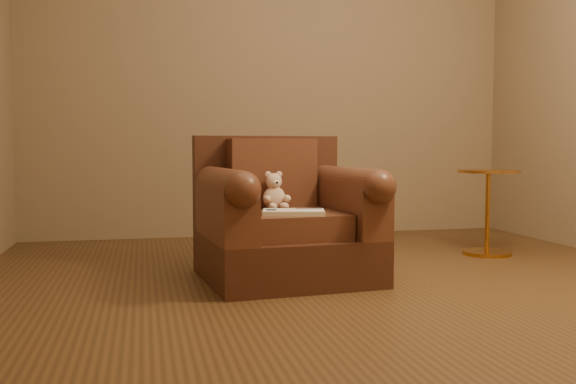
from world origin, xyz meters
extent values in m
plane|color=brown|center=(0.00, 0.00, 0.00)|extent=(4.00, 4.00, 0.00)
cube|color=#887053|center=(0.00, 2.00, 1.35)|extent=(4.00, 0.02, 2.70)
cube|color=#412215|center=(-0.29, 0.21, 0.12)|extent=(0.96, 0.92, 0.25)
cube|color=#412215|center=(-0.32, 0.59, 0.52)|extent=(0.89, 0.17, 0.55)
cube|color=brown|center=(-0.28, 0.17, 0.31)|extent=(0.57, 0.66, 0.13)
cube|color=brown|center=(-0.31, 0.47, 0.58)|extent=(0.52, 0.19, 0.40)
cube|color=brown|center=(-0.63, 0.13, 0.39)|extent=(0.25, 0.76, 0.28)
cube|color=brown|center=(0.07, 0.20, 0.39)|extent=(0.25, 0.76, 0.28)
cylinder|color=brown|center=(-0.63, 0.13, 0.53)|extent=(0.25, 0.76, 0.18)
cylinder|color=brown|center=(0.07, 0.20, 0.53)|extent=(0.25, 0.76, 0.18)
ellipsoid|color=beige|center=(-0.33, 0.33, 0.44)|extent=(0.13, 0.11, 0.13)
sphere|color=beige|center=(-0.33, 0.34, 0.53)|extent=(0.09, 0.09, 0.09)
ellipsoid|color=beige|center=(-0.36, 0.34, 0.57)|extent=(0.04, 0.02, 0.04)
ellipsoid|color=beige|center=(-0.30, 0.35, 0.57)|extent=(0.04, 0.02, 0.04)
ellipsoid|color=beige|center=(-0.33, 0.30, 0.53)|extent=(0.04, 0.03, 0.04)
sphere|color=black|center=(-0.32, 0.28, 0.53)|extent=(0.01, 0.01, 0.01)
ellipsoid|color=beige|center=(-0.38, 0.27, 0.44)|extent=(0.04, 0.08, 0.04)
ellipsoid|color=beige|center=(-0.27, 0.29, 0.44)|extent=(0.04, 0.08, 0.04)
ellipsoid|color=beige|center=(-0.35, 0.25, 0.40)|extent=(0.05, 0.08, 0.04)
ellipsoid|color=beige|center=(-0.29, 0.26, 0.40)|extent=(0.05, 0.08, 0.04)
cube|color=beige|center=(-0.29, 0.01, 0.39)|extent=(0.35, 0.26, 0.02)
cube|color=white|center=(-0.37, 0.02, 0.40)|extent=(0.19, 0.22, 0.00)
cube|color=white|center=(-0.22, -0.01, 0.40)|extent=(0.19, 0.22, 0.00)
cube|color=beige|center=(-0.29, 0.01, 0.40)|extent=(0.05, 0.19, 0.00)
cube|color=#0F1638|center=(-0.41, 0.03, 0.40)|extent=(0.07, 0.08, 0.00)
cube|color=slate|center=(-0.20, 0.05, 0.40)|extent=(0.15, 0.07, 0.00)
cylinder|color=#CA8737|center=(1.22, 0.70, 0.01)|extent=(0.33, 0.33, 0.02)
cylinder|color=#CA8737|center=(1.22, 0.70, 0.29)|extent=(0.03, 0.03, 0.53)
cylinder|color=#CA8737|center=(1.22, 0.70, 0.56)|extent=(0.41, 0.41, 0.02)
cylinder|color=#CA8737|center=(1.22, 0.70, 0.55)|extent=(0.03, 0.03, 0.02)
camera|label=1|loc=(-1.05, -3.19, 0.73)|focal=40.00mm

